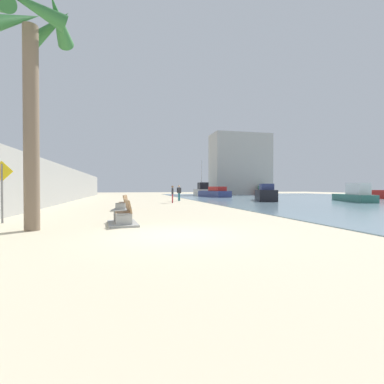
{
  "coord_description": "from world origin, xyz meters",
  "views": [
    {
      "loc": [
        -1.43,
        -8.51,
        1.47
      ],
      "look_at": [
        3.46,
        12.2,
        1.12
      ],
      "focal_mm": 26.05,
      "sensor_mm": 36.0,
      "label": 1
    }
  ],
  "objects_px": {
    "boat_far_right": "(262,191)",
    "bench_far": "(122,206)",
    "boat_mid_bay": "(215,193)",
    "person_walking": "(179,192)",
    "boat_nearest": "(266,194)",
    "boat_far_left": "(202,191)",
    "pedestrian_sign": "(2,184)",
    "person_standing": "(172,193)",
    "boat_outer": "(354,195)",
    "palm_tree": "(32,57)",
    "bench_near": "(123,219)"
  },
  "relations": [
    {
      "from": "palm_tree",
      "to": "boat_far_right",
      "type": "relative_size",
      "value": 1.03
    },
    {
      "from": "boat_mid_bay",
      "to": "boat_outer",
      "type": "distance_m",
      "value": 19.06
    },
    {
      "from": "palm_tree",
      "to": "boat_outer",
      "type": "bearing_deg",
      "value": 27.26
    },
    {
      "from": "person_walking",
      "to": "boat_far_left",
      "type": "distance_m",
      "value": 20.26
    },
    {
      "from": "boat_far_right",
      "to": "boat_mid_bay",
      "type": "height_order",
      "value": "boat_far_right"
    },
    {
      "from": "bench_far",
      "to": "boat_outer",
      "type": "xyz_separation_m",
      "value": [
        22.79,
        4.79,
        0.48
      ]
    },
    {
      "from": "person_walking",
      "to": "boat_nearest",
      "type": "distance_m",
      "value": 9.38
    },
    {
      "from": "boat_far_right",
      "to": "bench_far",
      "type": "bearing_deg",
      "value": -129.66
    },
    {
      "from": "person_standing",
      "to": "bench_far",
      "type": "bearing_deg",
      "value": -121.59
    },
    {
      "from": "palm_tree",
      "to": "person_standing",
      "type": "bearing_deg",
      "value": 64.95
    },
    {
      "from": "person_standing",
      "to": "boat_mid_bay",
      "type": "xyz_separation_m",
      "value": [
        8.73,
        13.91,
        -0.32
      ]
    },
    {
      "from": "person_standing",
      "to": "boat_far_right",
      "type": "bearing_deg",
      "value": 48.27
    },
    {
      "from": "person_standing",
      "to": "boat_outer",
      "type": "bearing_deg",
      "value": -8.1
    },
    {
      "from": "boat_mid_bay",
      "to": "bench_far",
      "type": "bearing_deg",
      "value": -121.93
    },
    {
      "from": "person_standing",
      "to": "boat_nearest",
      "type": "bearing_deg",
      "value": 6.39
    },
    {
      "from": "bench_near",
      "to": "person_walking",
      "type": "distance_m",
      "value": 19.43
    },
    {
      "from": "boat_nearest",
      "to": "boat_mid_bay",
      "type": "xyz_separation_m",
      "value": [
        -1.63,
        12.75,
        -0.12
      ]
    },
    {
      "from": "boat_outer",
      "to": "pedestrian_sign",
      "type": "bearing_deg",
      "value": -158.61
    },
    {
      "from": "bench_near",
      "to": "pedestrian_sign",
      "type": "bearing_deg",
      "value": 162.49
    },
    {
      "from": "boat_far_left",
      "to": "bench_far",
      "type": "bearing_deg",
      "value": -114.57
    },
    {
      "from": "person_walking",
      "to": "boat_outer",
      "type": "distance_m",
      "value": 18.05
    },
    {
      "from": "bench_near",
      "to": "boat_far_right",
      "type": "bearing_deg",
      "value": 56.17
    },
    {
      "from": "palm_tree",
      "to": "boat_far_right",
      "type": "distance_m",
      "value": 50.91
    },
    {
      "from": "boat_far_left",
      "to": "boat_far_right",
      "type": "bearing_deg",
      "value": 11.7
    },
    {
      "from": "pedestrian_sign",
      "to": "boat_far_right",
      "type": "bearing_deg",
      "value": 50.56
    },
    {
      "from": "bench_far",
      "to": "boat_mid_bay",
      "type": "xyz_separation_m",
      "value": [
        13.27,
        21.29,
        0.41
      ]
    },
    {
      "from": "person_standing",
      "to": "boat_outer",
      "type": "xyz_separation_m",
      "value": [
        18.25,
        -2.6,
        -0.25
      ]
    },
    {
      "from": "boat_far_right",
      "to": "boat_far_left",
      "type": "xyz_separation_m",
      "value": [
        -13.36,
        -2.76,
        0.15
      ]
    },
    {
      "from": "boat_nearest",
      "to": "boat_outer",
      "type": "height_order",
      "value": "boat_outer"
    },
    {
      "from": "boat_outer",
      "to": "bench_near",
      "type": "bearing_deg",
      "value": -151.51
    },
    {
      "from": "boat_far_left",
      "to": "pedestrian_sign",
      "type": "relative_size",
      "value": 2.96
    },
    {
      "from": "person_standing",
      "to": "boat_nearest",
      "type": "distance_m",
      "value": 10.43
    },
    {
      "from": "person_standing",
      "to": "boat_nearest",
      "type": "xyz_separation_m",
      "value": [
        10.36,
        1.16,
        -0.2
      ]
    },
    {
      "from": "person_walking",
      "to": "boat_nearest",
      "type": "height_order",
      "value": "boat_nearest"
    },
    {
      "from": "boat_mid_bay",
      "to": "boat_far_right",
      "type": "bearing_deg",
      "value": 39.35
    },
    {
      "from": "person_standing",
      "to": "boat_nearest",
      "type": "relative_size",
      "value": 0.28
    },
    {
      "from": "boat_mid_bay",
      "to": "boat_outer",
      "type": "relative_size",
      "value": 0.95
    },
    {
      "from": "palm_tree",
      "to": "pedestrian_sign",
      "type": "xyz_separation_m",
      "value": [
        -1.87,
        2.43,
        -4.28
      ]
    },
    {
      "from": "bench_near",
      "to": "person_standing",
      "type": "height_order",
      "value": "person_standing"
    },
    {
      "from": "person_standing",
      "to": "boat_mid_bay",
      "type": "relative_size",
      "value": 0.26
    },
    {
      "from": "boat_far_right",
      "to": "pedestrian_sign",
      "type": "height_order",
      "value": "boat_far_right"
    },
    {
      "from": "palm_tree",
      "to": "boat_nearest",
      "type": "xyz_separation_m",
      "value": [
        17.75,
        16.97,
        -5.12
      ]
    },
    {
      "from": "palm_tree",
      "to": "person_standing",
      "type": "xyz_separation_m",
      "value": [
        7.39,
        15.81,
        -4.91
      ]
    },
    {
      "from": "boat_nearest",
      "to": "bench_near",
      "type": "bearing_deg",
      "value": -132.62
    },
    {
      "from": "boat_mid_bay",
      "to": "boat_outer",
      "type": "xyz_separation_m",
      "value": [
        9.52,
        -16.51,
        0.07
      ]
    },
    {
      "from": "bench_far",
      "to": "boat_nearest",
      "type": "relative_size",
      "value": 0.38
    },
    {
      "from": "bench_far",
      "to": "boat_far_left",
      "type": "height_order",
      "value": "boat_far_left"
    },
    {
      "from": "person_walking",
      "to": "person_standing",
      "type": "relative_size",
      "value": 1.04
    },
    {
      "from": "palm_tree",
      "to": "bench_near",
      "type": "height_order",
      "value": "palm_tree"
    },
    {
      "from": "person_standing",
      "to": "boat_mid_bay",
      "type": "distance_m",
      "value": 16.42
    }
  ]
}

